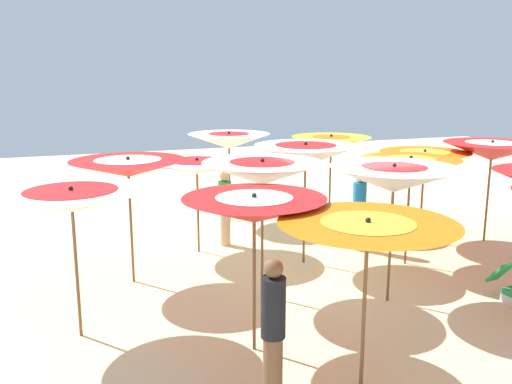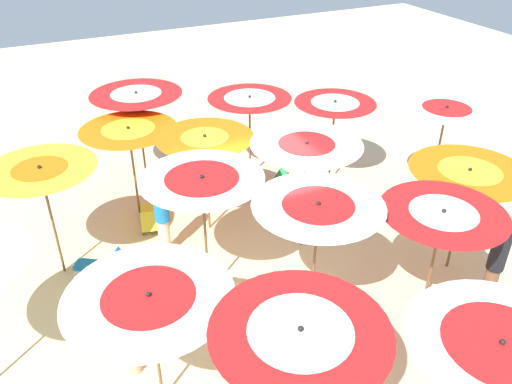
{
  "view_description": "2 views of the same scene",
  "coord_description": "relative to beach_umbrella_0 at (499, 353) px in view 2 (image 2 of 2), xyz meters",
  "views": [
    {
      "loc": [
        9.08,
        -4.96,
        3.96
      ],
      "look_at": [
        -1.73,
        -1.07,
        1.47
      ],
      "focal_mm": 39.06,
      "sensor_mm": 36.0,
      "label": 1
    },
    {
      "loc": [
        -3.49,
        -7.35,
        6.79
      ],
      "look_at": [
        0.61,
        1.35,
        0.91
      ],
      "focal_mm": 36.59,
      "sensor_mm": 36.0,
      "label": 2
    }
  ],
  "objects": [
    {
      "name": "ground",
      "position": [
        -0.76,
        4.82,
        -2.14
      ],
      "size": [
        38.09,
        38.09,
        0.04
      ],
      "primitive_type": "cube",
      "color": "beige"
    },
    {
      "name": "beach_umbrella_0",
      "position": [
        0.0,
        0.0,
        0.0
      ],
      "size": [
        2.19,
        2.19,
        2.34
      ],
      "color": "brown",
      "rests_on": "ground"
    },
    {
      "name": "beach_umbrella_1",
      "position": [
        1.3,
        2.35,
        -0.03
      ],
      "size": [
        2.01,
        2.01,
        2.33
      ],
      "color": "brown",
      "rests_on": "ground"
    },
    {
      "name": "beach_umbrella_2",
      "position": [
        2.77,
        3.27,
        -0.08
      ],
      "size": [
        2.18,
        2.18,
        2.27
      ],
      "color": "brown",
      "rests_on": "ground"
    },
    {
      "name": "beach_umbrella_3",
      "position": [
        4.0,
        5.27,
        0.16
      ],
      "size": [
        1.94,
        1.94,
        2.53
      ],
      "color": "brown",
      "rests_on": "ground"
    },
    {
      "name": "beach_umbrella_4",
      "position": [
        -2.0,
        1.07,
        0.1
      ],
      "size": [
        2.13,
        2.13,
        2.44
      ],
      "color": "brown",
      "rests_on": "ground"
    },
    {
      "name": "beach_umbrella_5",
      "position": [
        -0.51,
        3.15,
        0.13
      ],
      "size": [
        2.09,
        2.09,
        2.51
      ],
      "color": "brown",
      "rests_on": "ground"
    },
    {
      "name": "beach_umbrella_6",
      "position": [
        0.44,
        5.16,
        0.06
      ],
      "size": [
        2.17,
        2.17,
        2.46
      ],
      "color": "brown",
      "rests_on": "ground"
    },
    {
      "name": "beach_umbrella_7",
      "position": [
        2.37,
        7.14,
        -0.11
      ],
      "size": [
        1.94,
        1.94,
        2.26
      ],
      "color": "brown",
      "rests_on": "ground"
    },
    {
      "name": "beach_umbrella_8",
      "position": [
        -3.35,
        2.69,
        -0.2
      ],
      "size": [
        2.29,
        2.29,
        2.13
      ],
      "color": "brown",
      "rests_on": "ground"
    },
    {
      "name": "beach_umbrella_9",
      "position": [
        -1.88,
        4.6,
        0.18
      ],
      "size": [
        2.1,
        2.1,
        2.57
      ],
      "color": "brown",
      "rests_on": "ground"
    },
    {
      "name": "beach_umbrella_10",
      "position": [
        -1.11,
        6.59,
        -0.1
      ],
      "size": [
        2.01,
        2.01,
        2.3
      ],
      "color": "brown",
      "rests_on": "ground"
    },
    {
      "name": "beach_umbrella_11",
      "position": [
        0.71,
        8.35,
        -0.15
      ],
      "size": [
        2.05,
        2.05,
        2.23
      ],
      "color": "brown",
      "rests_on": "ground"
    },
    {
      "name": "beach_umbrella_13",
      "position": [
        -4.28,
        6.42,
        0.07
      ],
      "size": [
        2.01,
        2.01,
        2.4
      ],
      "color": "brown",
      "rests_on": "ground"
    },
    {
      "name": "beach_umbrella_14",
      "position": [
        -2.38,
        7.86,
        -0.14
      ],
      "size": [
        2.09,
        2.09,
        2.2
      ],
      "color": "brown",
      "rests_on": "ground"
    },
    {
      "name": "beach_umbrella_15",
      "position": [
        -1.82,
        9.29,
        0.04
      ],
      "size": [
        2.19,
        2.19,
        2.42
      ],
      "color": "brown",
      "rests_on": "ground"
    },
    {
      "name": "lounger_0",
      "position": [
        -2.3,
        7.25,
        -1.92
      ],
      "size": [
        0.6,
        1.22,
        0.61
      ],
      "rotation": [
        0.0,
        0.0,
        7.64
      ],
      "color": "olive",
      "rests_on": "ground"
    },
    {
      "name": "lounger_1",
      "position": [
        1.48,
        7.23,
        -1.91
      ],
      "size": [
        1.38,
        0.48,
        0.66
      ],
      "rotation": [
        0.0,
        0.0,
        6.4
      ],
      "color": "silver",
      "rests_on": "ground"
    },
    {
      "name": "lounger_2",
      "position": [
        -3.61,
        5.99,
        -1.92
      ],
      "size": [
        1.1,
        0.89,
        0.62
      ],
      "rotation": [
        0.0,
        0.0,
        8.83
      ],
      "color": "silver",
      "rests_on": "ground"
    },
    {
      "name": "beachgoer_0",
      "position": [
        2.6,
        2.13,
        -1.15
      ],
      "size": [
        0.3,
        0.3,
        1.83
      ],
      "rotation": [
        0.0,
        0.0,
        5.62
      ],
      "color": "brown",
      "rests_on": "ground"
    },
    {
      "name": "beachgoer_1",
      "position": [
        -2.26,
        6.12,
        -1.19
      ],
      "size": [
        0.3,
        0.3,
        1.78
      ],
      "rotation": [
        0.0,
        0.0,
        5.89
      ],
      "color": "beige",
      "rests_on": "ground"
    },
    {
      "name": "beachgoer_2",
      "position": [
        -3.6,
        3.39,
        -1.21
      ],
      "size": [
        0.3,
        0.3,
        1.74
      ],
      "rotation": [
        0.0,
        0.0,
        6.07
      ],
      "color": "#D8A87F",
      "rests_on": "ground"
    },
    {
      "name": "beach_ball",
      "position": [
        -3.58,
        5.47,
        -1.95
      ],
      "size": [
        0.34,
        0.34,
        0.34
      ],
      "primitive_type": "sphere",
      "color": "white",
      "rests_on": "ground"
    }
  ]
}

